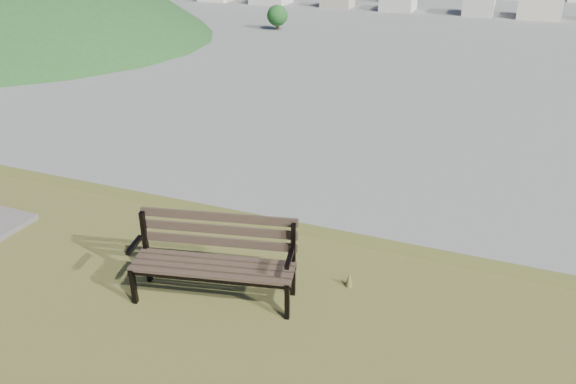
% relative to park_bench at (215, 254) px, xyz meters
% --- Properties ---
extents(park_bench, '(1.68, 0.85, 0.84)m').
position_rel_park_bench_xyz_m(park_bench, '(0.00, 0.00, 0.00)').
color(park_bench, '#3B3122').
rests_on(park_bench, hilltop_mesa).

